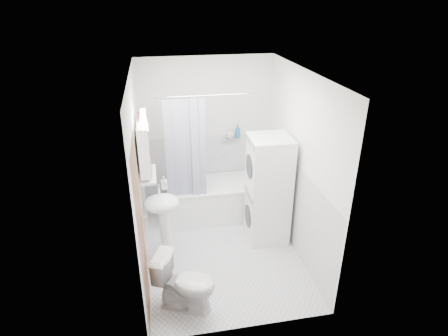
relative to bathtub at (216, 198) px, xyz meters
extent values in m
plane|color=silver|center=(-0.07, -0.92, -0.31)|extent=(2.60, 2.60, 0.00)
plane|color=white|center=(-0.07, 0.38, 0.89)|extent=(2.00, 0.00, 2.00)
plane|color=white|center=(-0.07, -2.22, 0.89)|extent=(2.00, 0.00, 2.00)
plane|color=white|center=(-1.07, -0.92, 0.89)|extent=(0.00, 2.60, 2.60)
plane|color=white|center=(0.93, -0.92, 0.89)|extent=(0.00, 2.60, 2.60)
plane|color=white|center=(-0.07, -0.92, 2.09)|extent=(2.60, 2.60, 0.00)
plane|color=white|center=(-0.07, 0.37, 0.29)|extent=(1.98, 0.00, 1.98)
plane|color=white|center=(-1.06, -0.92, 0.29)|extent=(0.00, 2.58, 2.58)
plane|color=white|center=(0.91, -0.92, 0.29)|extent=(0.00, 2.58, 2.58)
plane|color=brown|center=(-1.05, -1.80, 0.69)|extent=(0.00, 2.00, 2.00)
cylinder|color=silver|center=(-1.02, -1.47, 0.69)|extent=(0.04, 0.04, 0.04)
cube|color=white|center=(0.00, 0.00, -0.04)|extent=(1.47, 0.68, 0.54)
cube|color=white|center=(0.00, 0.00, 0.24)|extent=(1.49, 0.70, 0.03)
cube|color=silver|center=(0.00, 0.00, 0.12)|extent=(1.29, 0.50, 0.20)
cylinder|color=silver|center=(0.20, 0.33, 0.57)|extent=(0.04, 0.12, 0.04)
cylinder|color=silver|center=(0.00, -0.29, 1.69)|extent=(1.67, 0.02, 0.02)
cube|color=#151E4A|center=(-0.68, -0.29, 0.94)|extent=(0.10, 0.02, 1.45)
cube|color=#151E4A|center=(-0.59, -0.29, 0.94)|extent=(0.10, 0.02, 1.45)
cube|color=#151E4A|center=(-0.50, -0.29, 0.94)|extent=(0.10, 0.02, 1.45)
cube|color=#151E4A|center=(-0.41, -0.29, 0.94)|extent=(0.10, 0.02, 1.45)
cube|color=#151E4A|center=(-0.32, -0.29, 0.94)|extent=(0.10, 0.02, 1.45)
cube|color=#151E4A|center=(-0.23, -0.29, 0.94)|extent=(0.10, 0.02, 1.45)
ellipsoid|color=white|center=(-0.83, -0.93, 0.54)|extent=(0.44, 0.37, 0.20)
cylinder|color=white|center=(-0.81, -0.93, 0.06)|extent=(0.14, 0.14, 0.75)
cylinder|color=silver|center=(-0.85, -0.79, 0.66)|extent=(0.03, 0.03, 0.14)
cylinder|color=silver|center=(-0.85, -0.83, 0.72)|extent=(0.02, 0.10, 0.02)
cube|color=white|center=(-0.98, -0.82, 1.24)|extent=(0.12, 0.50, 0.60)
cube|color=white|center=(-0.92, -0.82, 1.24)|extent=(0.01, 0.47, 0.57)
cube|color=#FFEABF|center=(-0.96, -0.82, 1.62)|extent=(0.06, 0.45, 0.06)
cube|color=silver|center=(-0.96, -0.82, 0.89)|extent=(0.18, 0.54, 0.02)
cube|color=silver|center=(0.25, 0.32, 0.84)|extent=(0.22, 0.06, 0.02)
cube|color=#54161F|center=(-1.01, -0.57, 1.13)|extent=(0.05, 0.35, 0.82)
cube|color=#54161F|center=(-0.98, -0.57, 1.51)|extent=(0.03, 0.31, 0.08)
cylinder|color=silver|center=(-1.02, -0.57, 1.55)|extent=(0.02, 0.04, 0.02)
cube|color=white|center=(0.61, -0.69, 0.07)|extent=(0.55, 0.55, 0.76)
cylinder|color=#2D2D33|center=(0.33, -0.69, 0.06)|extent=(0.03, 0.32, 0.32)
cube|color=gray|center=(0.33, -0.69, 0.40)|extent=(0.02, 0.48, 0.08)
cube|color=white|center=(0.61, -0.69, 0.83)|extent=(0.55, 0.55, 0.76)
cylinder|color=#2D2D33|center=(0.33, -0.69, 0.82)|extent=(0.03, 0.32, 0.32)
cube|color=gray|center=(0.33, -0.69, 1.16)|extent=(0.02, 0.48, 0.08)
imported|color=white|center=(-0.65, -1.81, 0.02)|extent=(0.77, 0.62, 0.66)
imported|color=gray|center=(-0.78, -0.67, 0.64)|extent=(0.08, 0.17, 0.08)
imported|color=gray|center=(-0.96, -0.97, 0.93)|extent=(0.07, 0.18, 0.07)
imported|color=gray|center=(-0.96, -0.70, 0.95)|extent=(0.10, 0.09, 0.10)
imported|color=gray|center=(0.28, 0.32, 0.91)|extent=(0.13, 0.17, 0.13)
imported|color=#27639C|center=(0.40, 0.32, 0.89)|extent=(0.08, 0.21, 0.08)
camera|label=1|loc=(-0.82, -4.98, 2.89)|focal=30.00mm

